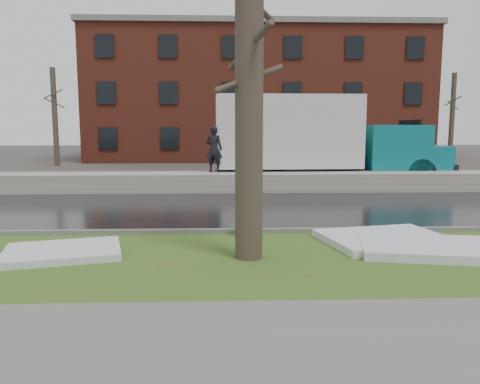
{
  "coord_description": "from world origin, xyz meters",
  "views": [
    {
      "loc": [
        -0.82,
        -10.01,
        2.55
      ],
      "look_at": [
        -0.4,
        1.24,
        1.0
      ],
      "focal_mm": 35.0,
      "sensor_mm": 36.0,
      "label": 1
    }
  ],
  "objects_px": {
    "box_truck": "(314,139)",
    "worker": "(214,149)",
    "tree": "(249,83)",
    "fire_hydrant": "(243,219)"
  },
  "relations": [
    {
      "from": "box_truck",
      "to": "worker",
      "type": "distance_m",
      "value": 4.64
    },
    {
      "from": "box_truck",
      "to": "worker",
      "type": "bearing_deg",
      "value": -162.92
    },
    {
      "from": "fire_hydrant",
      "to": "tree",
      "type": "relative_size",
      "value": 0.12
    },
    {
      "from": "fire_hydrant",
      "to": "box_truck",
      "type": "distance_m",
      "value": 10.67
    },
    {
      "from": "fire_hydrant",
      "to": "tree",
      "type": "xyz_separation_m",
      "value": [
        0.02,
        -1.78,
        2.93
      ]
    },
    {
      "from": "tree",
      "to": "worker",
      "type": "relative_size",
      "value": 3.52
    },
    {
      "from": "fire_hydrant",
      "to": "worker",
      "type": "distance_m",
      "value": 8.59
    },
    {
      "from": "tree",
      "to": "worker",
      "type": "bearing_deg",
      "value": 94.69
    },
    {
      "from": "tree",
      "to": "box_truck",
      "type": "height_order",
      "value": "tree"
    },
    {
      "from": "fire_hydrant",
      "to": "tree",
      "type": "bearing_deg",
      "value": -85.39
    }
  ]
}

